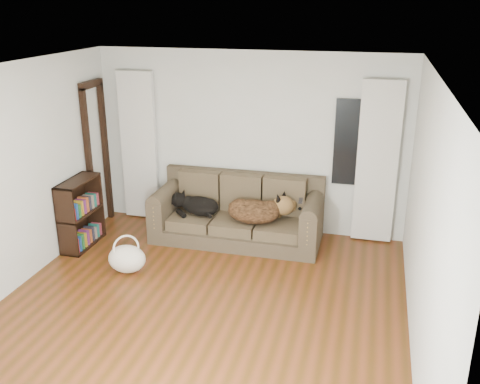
% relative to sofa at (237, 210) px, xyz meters
% --- Properties ---
extents(floor, '(5.00, 5.00, 0.00)m').
position_rel_sofa_xyz_m(floor, '(0.06, -1.97, -0.45)').
color(floor, '#46290C').
rests_on(floor, ground).
extents(ceiling, '(5.00, 5.00, 0.00)m').
position_rel_sofa_xyz_m(ceiling, '(0.06, -1.97, 2.15)').
color(ceiling, white).
rests_on(ceiling, ground).
extents(wall_back, '(4.50, 0.04, 2.60)m').
position_rel_sofa_xyz_m(wall_back, '(0.06, 0.53, 0.85)').
color(wall_back, silver).
rests_on(wall_back, ground).
extents(wall_left, '(0.04, 5.00, 2.60)m').
position_rel_sofa_xyz_m(wall_left, '(-2.19, -1.97, 0.85)').
color(wall_left, silver).
rests_on(wall_left, ground).
extents(wall_right, '(0.04, 5.00, 2.60)m').
position_rel_sofa_xyz_m(wall_right, '(2.31, -1.97, 0.85)').
color(wall_right, silver).
rests_on(wall_right, ground).
extents(curtain_left, '(0.55, 0.08, 2.25)m').
position_rel_sofa_xyz_m(curtain_left, '(-1.64, 0.45, 0.70)').
color(curtain_left, silver).
rests_on(curtain_left, ground).
extents(curtain_right, '(0.55, 0.08, 2.25)m').
position_rel_sofa_xyz_m(curtain_right, '(1.86, 0.45, 0.70)').
color(curtain_right, silver).
rests_on(curtain_right, ground).
extents(window_pane, '(0.50, 0.03, 1.20)m').
position_rel_sofa_xyz_m(window_pane, '(1.51, 0.50, 0.95)').
color(window_pane, black).
rests_on(window_pane, wall_back).
extents(door_casing, '(0.07, 0.60, 2.10)m').
position_rel_sofa_xyz_m(door_casing, '(-2.14, 0.07, 0.60)').
color(door_casing, black).
rests_on(door_casing, ground).
extents(sofa, '(2.36, 1.02, 0.96)m').
position_rel_sofa_xyz_m(sofa, '(0.00, 0.00, 0.00)').
color(sofa, '#393323').
rests_on(sofa, floor).
extents(dog_black_lab, '(0.70, 0.60, 0.25)m').
position_rel_sofa_xyz_m(dog_black_lab, '(-0.58, -0.02, 0.03)').
color(dog_black_lab, black).
rests_on(dog_black_lab, sofa).
extents(dog_shepherd, '(0.79, 0.58, 0.34)m').
position_rel_sofa_xyz_m(dog_shepherd, '(0.31, -0.09, 0.04)').
color(dog_shepherd, black).
rests_on(dog_shepherd, sofa).
extents(tv_remote, '(0.06, 0.17, 0.02)m').
position_rel_sofa_xyz_m(tv_remote, '(0.91, -0.13, 0.28)').
color(tv_remote, black).
rests_on(tv_remote, sofa).
extents(tote_bag, '(0.58, 0.51, 0.35)m').
position_rel_sofa_xyz_m(tote_bag, '(-1.09, -1.27, -0.29)').
color(tote_bag, silver).
rests_on(tote_bag, floor).
extents(bookshelf, '(0.33, 0.78, 0.96)m').
position_rel_sofa_xyz_m(bookshelf, '(-2.03, -0.71, 0.05)').
color(bookshelf, black).
rests_on(bookshelf, floor).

